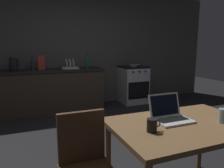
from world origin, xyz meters
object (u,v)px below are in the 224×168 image
object	(u,v)px
laptop	(170,115)
electric_kettle	(13,64)
bottle	(87,62)
frying_pan	(135,65)
dish_rack	(70,66)
chair	(85,162)
coffee_mug	(152,125)
drinking_glass	(223,116)
stove_oven	(133,84)
bottle_b	(33,64)
dining_table	(183,131)
cereal_box	(41,63)

from	to	relation	value
laptop	electric_kettle	bearing A→B (deg)	116.30
laptop	bottle	distance (m)	3.09
bottle	electric_kettle	bearing A→B (deg)	178.06
laptop	frying_pan	distance (m)	3.36
laptop	dish_rack	bearing A→B (deg)	97.51
chair	bottle	bearing A→B (deg)	57.72
frying_pan	dish_rack	bearing A→B (deg)	178.94
coffee_mug	drinking_glass	bearing A→B (deg)	-4.59
laptop	coffee_mug	distance (m)	0.34
stove_oven	bottle_b	world-z (taller)	bottle_b
dish_rack	bottle_b	size ratio (longest dim) A/B	1.29
dining_table	drinking_glass	world-z (taller)	drinking_glass
laptop	frying_pan	world-z (taller)	laptop
bottle	dish_rack	world-z (taller)	bottle
electric_kettle	dish_rack	size ratio (longest dim) A/B	0.77
stove_oven	dish_rack	bearing A→B (deg)	179.91
stove_oven	bottle	size ratio (longest dim) A/B	3.17
laptop	frying_pan	xyz separation A→B (m)	(1.28, 3.10, 0.14)
dish_rack	cereal_box	bearing A→B (deg)	178.03
frying_pan	dining_table	bearing A→B (deg)	-110.81
frying_pan	bottle_b	bearing A→B (deg)	177.30
laptop	cereal_box	xyz separation A→B (m)	(-0.85, 3.15, 0.26)
dining_table	chair	world-z (taller)	chair
chair	bottle_b	bearing A→B (deg)	77.87
bottle_b	drinking_glass	bearing A→B (deg)	-67.80
coffee_mug	cereal_box	distance (m)	3.37
coffee_mug	bottle_b	world-z (taller)	bottle_b
coffee_mug	bottle	bearing A→B (deg)	83.01
dining_table	electric_kettle	size ratio (longest dim) A/B	4.72
stove_oven	drinking_glass	world-z (taller)	stove_oven
laptop	bottle	bearing A→B (deg)	90.70
electric_kettle	coffee_mug	distance (m)	3.48
cereal_box	dish_rack	world-z (taller)	cereal_box
bottle	drinking_glass	world-z (taller)	bottle
cereal_box	dish_rack	distance (m)	0.59
chair	frying_pan	xyz separation A→B (m)	(2.07, 3.12, 0.42)
electric_kettle	drinking_glass	xyz separation A→B (m)	(1.76, -3.35, -0.23)
bottle	coffee_mug	bearing A→B (deg)	-96.99
cereal_box	coffee_mug	bearing A→B (deg)	-80.52
bottle	coffee_mug	world-z (taller)	bottle
electric_kettle	bottle_b	distance (m)	0.36
chair	laptop	size ratio (longest dim) A/B	2.76
dining_table	drinking_glass	distance (m)	0.37
stove_oven	frying_pan	world-z (taller)	frying_pan
cereal_box	bottle_b	bearing A→B (deg)	160.55
bottle	coffee_mug	xyz separation A→B (m)	(-0.40, -3.25, -0.24)
bottle	drinking_glass	bearing A→B (deg)	-85.18
stove_oven	dining_table	size ratio (longest dim) A/B	0.72
bottle	dish_rack	size ratio (longest dim) A/B	0.83
laptop	bottle_b	bearing A→B (deg)	110.20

